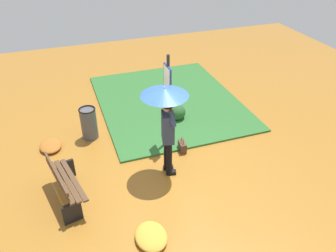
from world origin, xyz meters
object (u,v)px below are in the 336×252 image
object	(u,v)px
person_with_umbrella	(166,110)
trash_bin	(89,123)
handbag	(182,146)
park_bench	(65,183)
info_sign_post	(168,91)

from	to	relation	value
person_with_umbrella	trash_bin	size ratio (longest dim) A/B	2.45
handbag	park_bench	bearing A→B (deg)	104.88
person_with_umbrella	handbag	size ratio (longest dim) A/B	5.53
info_sign_post	park_bench	xyz separation A→B (m)	(-1.15, 2.52, -1.04)
person_with_umbrella	park_bench	world-z (taller)	person_with_umbrella
person_with_umbrella	park_bench	bearing A→B (deg)	95.08
person_with_umbrella	info_sign_post	distance (m)	1.04
person_with_umbrella	info_sign_post	world-z (taller)	info_sign_post
info_sign_post	handbag	xyz separation A→B (m)	(-0.42, -0.22, -1.32)
park_bench	trash_bin	distance (m)	2.16
person_with_umbrella	info_sign_post	xyz separation A→B (m)	(0.96, -0.37, -0.11)
person_with_umbrella	trash_bin	world-z (taller)	person_with_umbrella
handbag	trash_bin	distance (m)	2.40
person_with_umbrella	info_sign_post	size ratio (longest dim) A/B	0.89
park_bench	trash_bin	xyz separation A→B (m)	(2.03, -0.74, 0.02)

